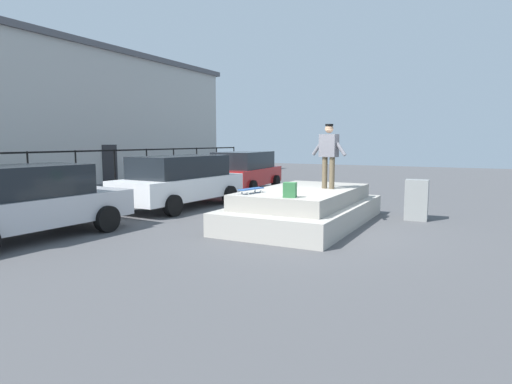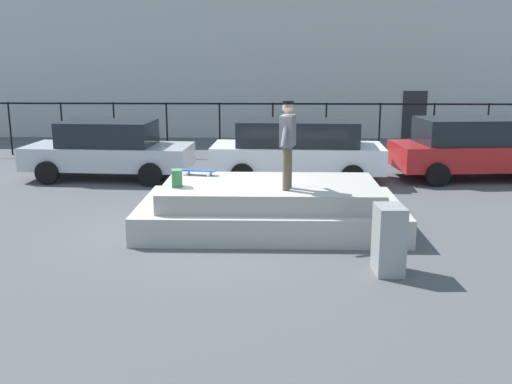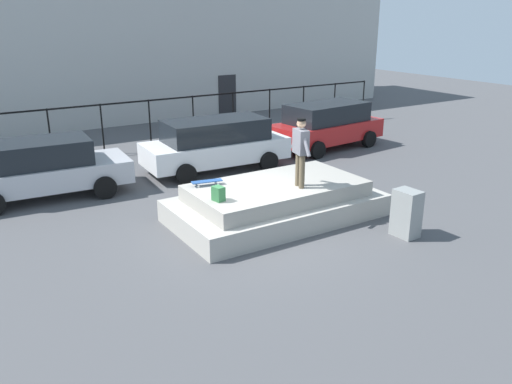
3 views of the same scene
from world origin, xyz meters
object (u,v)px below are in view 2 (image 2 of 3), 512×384
Objects in this scene: backpack at (177,178)px; car_red_hatchback_far at (474,147)px; skateboarder at (288,138)px; car_white_hatchback_mid at (297,149)px; utility_box at (389,240)px; car_silver_sedan_near at (109,149)px; skateboard at (198,171)px.

car_red_hatchback_far is at bearing 115.24° from backpack.
skateboarder is at bearing -134.24° from car_red_hatchback_far.
car_white_hatchback_mid is (0.42, 5.18, -1.01)m from skateboarder.
utility_box is (1.17, -7.21, -0.35)m from car_white_hatchback_mid.
car_silver_sedan_near is at bearing 128.68° from utility_box.
car_red_hatchback_far reaches higher than backpack.
car_red_hatchback_far reaches higher than car_silver_sedan_near.
utility_box is at bearing 49.56° from backpack.
skateboarder is 0.35× the size of car_white_hatchback_mid.
backpack is 0.07× the size of car_silver_sedan_near.
car_white_hatchback_mid reaches higher than backpack.
car_white_hatchback_mid is at bearing 85.35° from skateboarder.
car_white_hatchback_mid is (5.37, -0.18, 0.06)m from car_silver_sedan_near.
backpack is 5.65m from car_white_hatchback_mid.
backpack is (-0.29, -1.13, 0.07)m from skateboard.
car_silver_sedan_near is 0.98× the size of car_white_hatchback_mid.
skateboard is 2.33× the size of backpack.
car_silver_sedan_near is (-4.94, 5.36, -1.08)m from skateboarder.
skateboarder is 5.30m from car_white_hatchback_mid.
car_white_hatchback_mid reaches higher than utility_box.
utility_box is at bearing -116.88° from car_red_hatchback_far.
car_red_hatchback_far is at bearing 60.28° from utility_box.
skateboarder is 2.33m from backpack.
car_red_hatchback_far is 8.57m from utility_box.
car_white_hatchback_mid is 1.03× the size of car_red_hatchback_far.
backpack is 0.07× the size of car_red_hatchback_far.
car_red_hatchback_far reaches higher than utility_box.
skateboard is 8.52m from car_red_hatchback_far.
skateboard is 4.52m from car_white_hatchback_mid.
utility_box is (3.48, -3.32, -0.47)m from skateboard.
car_white_hatchback_mid reaches higher than skateboard.
car_red_hatchback_far is at bearing 30.42° from skateboard.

